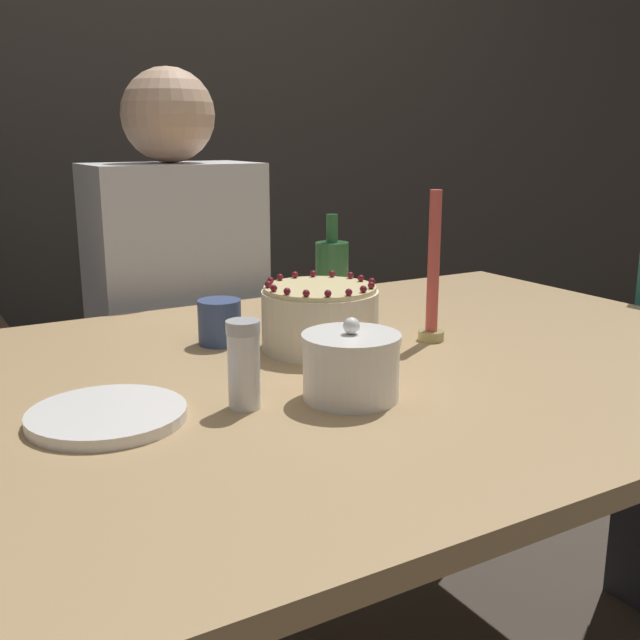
% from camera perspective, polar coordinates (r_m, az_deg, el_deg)
% --- Properties ---
extents(wall_behind, '(8.00, 0.05, 2.60)m').
position_cam_1_polar(wall_behind, '(2.52, -14.35, 17.82)').
color(wall_behind, '#38332D').
rests_on(wall_behind, ground_plane).
extents(dining_table, '(1.39, 1.06, 0.74)m').
position_cam_1_polar(dining_table, '(1.33, 5.23, -6.94)').
color(dining_table, tan).
rests_on(dining_table, ground_plane).
extents(cake, '(0.20, 0.20, 0.12)m').
position_cam_1_polar(cake, '(1.31, 0.00, 0.17)').
color(cake, '#EFE5CC').
rests_on(cake, dining_table).
extents(sugar_bowl, '(0.14, 0.14, 0.12)m').
position_cam_1_polar(sugar_bowl, '(1.06, 2.37, -3.52)').
color(sugar_bowl, white).
rests_on(sugar_bowl, dining_table).
extents(sugar_shaker, '(0.05, 0.05, 0.12)m').
position_cam_1_polar(sugar_shaker, '(1.03, -5.82, -3.36)').
color(sugar_shaker, white).
rests_on(sugar_shaker, dining_table).
extents(plate_stack, '(0.21, 0.21, 0.02)m').
position_cam_1_polar(plate_stack, '(1.03, -15.91, -7.00)').
color(plate_stack, white).
rests_on(plate_stack, dining_table).
extents(candle, '(0.05, 0.05, 0.27)m').
position_cam_1_polar(candle, '(1.37, 8.60, 2.97)').
color(candle, tan).
rests_on(candle, dining_table).
extents(bottle, '(0.07, 0.07, 0.21)m').
position_cam_1_polar(bottle, '(1.57, 0.91, 3.40)').
color(bottle, '#2D6638').
rests_on(bottle, dining_table).
extents(cup, '(0.08, 0.08, 0.08)m').
position_cam_1_polar(cup, '(1.36, -7.65, -0.15)').
color(cup, '#384C7F').
rests_on(cup, dining_table).
extents(person_man_blue_shirt, '(0.40, 0.34, 1.26)m').
position_cam_1_polar(person_man_blue_shirt, '(1.92, -10.64, -3.11)').
color(person_man_blue_shirt, '#595960').
rests_on(person_man_blue_shirt, ground_plane).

